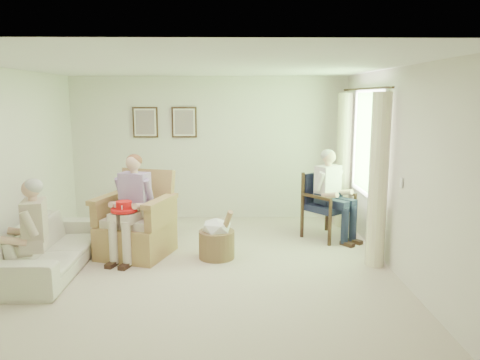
{
  "coord_description": "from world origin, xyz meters",
  "views": [
    {
      "loc": [
        0.42,
        -5.78,
        2.24
      ],
      "look_at": [
        0.53,
        0.86,
        1.05
      ],
      "focal_mm": 35.0,
      "sensor_mm": 36.0,
      "label": 1
    }
  ],
  "objects_px": {
    "red_hat": "(124,208)",
    "person_dark": "(330,188)",
    "wicker_armchair": "(136,229)",
    "hatbox": "(217,238)",
    "sofa": "(51,247)",
    "person_wicker": "(133,199)",
    "person_sofa": "(30,228)",
    "wood_armchair": "(328,202)"
  },
  "relations": [
    {
      "from": "person_sofa",
      "to": "person_wicker",
      "type": "bearing_deg",
      "value": 121.84
    },
    {
      "from": "person_wicker",
      "to": "hatbox",
      "type": "relative_size",
      "value": 1.94
    },
    {
      "from": "wood_armchair",
      "to": "red_hat",
      "type": "bearing_deg",
      "value": 163.01
    },
    {
      "from": "person_dark",
      "to": "hatbox",
      "type": "height_order",
      "value": "person_dark"
    },
    {
      "from": "red_hat",
      "to": "hatbox",
      "type": "relative_size",
      "value": 0.48
    },
    {
      "from": "person_dark",
      "to": "hatbox",
      "type": "xyz_separation_m",
      "value": [
        -1.75,
        -0.86,
        -0.54
      ]
    },
    {
      "from": "person_sofa",
      "to": "wood_armchair",
      "type": "bearing_deg",
      "value": 103.64
    },
    {
      "from": "person_sofa",
      "to": "red_hat",
      "type": "height_order",
      "value": "person_sofa"
    },
    {
      "from": "person_dark",
      "to": "person_sofa",
      "type": "relative_size",
      "value": 1.1
    },
    {
      "from": "wood_armchair",
      "to": "person_wicker",
      "type": "distance_m",
      "value": 3.09
    },
    {
      "from": "sofa",
      "to": "red_hat",
      "type": "distance_m",
      "value": 1.05
    },
    {
      "from": "person_dark",
      "to": "red_hat",
      "type": "xyz_separation_m",
      "value": [
        -2.99,
        -1.02,
        -0.06
      ]
    },
    {
      "from": "sofa",
      "to": "person_sofa",
      "type": "height_order",
      "value": "person_sofa"
    },
    {
      "from": "wood_armchair",
      "to": "sofa",
      "type": "height_order",
      "value": "wood_armchair"
    },
    {
      "from": "wood_armchair",
      "to": "person_wicker",
      "type": "relative_size",
      "value": 0.72
    },
    {
      "from": "wicker_armchair",
      "to": "hatbox",
      "type": "distance_m",
      "value": 1.17
    },
    {
      "from": "red_hat",
      "to": "hatbox",
      "type": "bearing_deg",
      "value": 7.68
    },
    {
      "from": "wood_armchair",
      "to": "person_sofa",
      "type": "relative_size",
      "value": 0.81
    },
    {
      "from": "wood_armchair",
      "to": "sofa",
      "type": "xyz_separation_m",
      "value": [
        -3.9,
        -1.45,
        -0.25
      ]
    },
    {
      "from": "hatbox",
      "to": "sofa",
      "type": "bearing_deg",
      "value": -168.92
    },
    {
      "from": "sofa",
      "to": "hatbox",
      "type": "relative_size",
      "value": 2.86
    },
    {
      "from": "wood_armchair",
      "to": "person_wicker",
      "type": "xyz_separation_m",
      "value": [
        -2.91,
        -1.01,
        0.29
      ]
    },
    {
      "from": "person_dark",
      "to": "red_hat",
      "type": "relative_size",
      "value": 3.99
    },
    {
      "from": "sofa",
      "to": "person_dark",
      "type": "distance_m",
      "value": 4.14
    },
    {
      "from": "person_dark",
      "to": "person_sofa",
      "type": "height_order",
      "value": "person_dark"
    },
    {
      "from": "wicker_armchair",
      "to": "red_hat",
      "type": "height_order",
      "value": "wicker_armchair"
    },
    {
      "from": "person_wicker",
      "to": "person_dark",
      "type": "relative_size",
      "value": 1.02
    },
    {
      "from": "red_hat",
      "to": "sofa",
      "type": "bearing_deg",
      "value": -164.45
    },
    {
      "from": "person_wicker",
      "to": "person_dark",
      "type": "bearing_deg",
      "value": 34.13
    },
    {
      "from": "person_wicker",
      "to": "person_dark",
      "type": "distance_m",
      "value": 3.03
    },
    {
      "from": "wicker_armchair",
      "to": "wood_armchair",
      "type": "bearing_deg",
      "value": 34.37
    },
    {
      "from": "person_dark",
      "to": "wicker_armchair",
      "type": "bearing_deg",
      "value": 154.43
    },
    {
      "from": "wicker_armchair",
      "to": "person_wicker",
      "type": "distance_m",
      "value": 0.5
    },
    {
      "from": "person_wicker",
      "to": "person_sofa",
      "type": "height_order",
      "value": "person_wicker"
    },
    {
      "from": "wood_armchair",
      "to": "person_dark",
      "type": "bearing_deg",
      "value": -128.77
    },
    {
      "from": "wicker_armchair",
      "to": "red_hat",
      "type": "distance_m",
      "value": 0.53
    },
    {
      "from": "wicker_armchair",
      "to": "sofa",
      "type": "relative_size",
      "value": 0.57
    },
    {
      "from": "wood_armchair",
      "to": "sofa",
      "type": "relative_size",
      "value": 0.49
    },
    {
      "from": "person_dark",
      "to": "hatbox",
      "type": "distance_m",
      "value": 2.03
    },
    {
      "from": "sofa",
      "to": "hatbox",
      "type": "bearing_deg",
      "value": -78.92
    },
    {
      "from": "red_hat",
      "to": "person_dark",
      "type": "bearing_deg",
      "value": 18.93
    },
    {
      "from": "wicker_armchair",
      "to": "person_sofa",
      "type": "bearing_deg",
      "value": -112.27
    }
  ]
}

